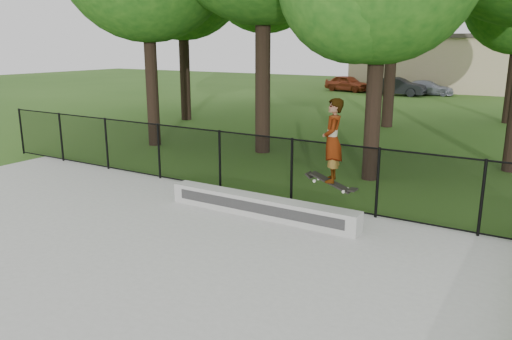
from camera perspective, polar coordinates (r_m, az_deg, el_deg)
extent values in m
cube|color=#A9A9A4|center=(10.54, 0.51, -4.17)|extent=(4.38, 0.40, 0.43)
imported|color=#94371B|center=(39.75, 10.42, 9.72)|extent=(3.86, 2.30, 1.24)
imported|color=black|center=(37.31, 15.86, 9.17)|extent=(3.53, 1.39, 1.28)
imported|color=gray|center=(38.27, 19.03, 8.87)|extent=(3.43, 1.82, 1.04)
cube|color=black|center=(9.60, 8.56, -1.39)|extent=(0.80, 0.23, 0.30)
imported|color=#A7C5DC|center=(9.42, 8.74, 3.35)|extent=(0.56, 0.67, 1.57)
cylinder|color=black|center=(18.15, -25.24, 4.03)|extent=(0.06, 0.06, 1.50)
cylinder|color=black|center=(16.53, -21.38, 3.53)|extent=(0.06, 0.06, 1.50)
cylinder|color=black|center=(15.01, -16.71, 2.91)|extent=(0.06, 0.06, 1.50)
cylinder|color=black|center=(13.61, -11.04, 2.13)|extent=(0.06, 0.06, 1.50)
cylinder|color=black|center=(12.37, -4.16, 1.15)|extent=(0.06, 0.06, 1.50)
cylinder|color=black|center=(11.35, 4.09, -0.05)|extent=(0.06, 0.06, 1.50)
cylinder|color=black|center=(10.62, 13.72, -1.44)|extent=(0.06, 0.06, 1.50)
cylinder|color=black|center=(10.23, 24.42, -2.93)|extent=(0.06, 0.06, 1.50)
cylinder|color=black|center=(12.23, -4.22, 4.44)|extent=(16.00, 0.04, 0.04)
cylinder|color=black|center=(12.55, -4.10, -1.97)|extent=(16.00, 0.04, 0.04)
cube|color=black|center=(12.37, -4.16, 1.15)|extent=(16.00, 0.01, 1.50)
cylinder|color=black|center=(18.37, -11.85, 10.45)|extent=(0.44, 0.44, 4.96)
cylinder|color=black|center=(16.74, 0.78, 11.64)|extent=(0.44, 0.44, 5.68)
cylinder|color=black|center=(13.64, 13.29, 7.53)|extent=(0.44, 0.44, 4.20)
cylinder|color=black|center=(24.47, -8.16, 11.66)|extent=(0.44, 0.44, 5.12)
cylinder|color=black|center=(22.86, 15.09, 11.03)|extent=(0.44, 0.44, 5.02)
cylinder|color=black|center=(30.07, 1.00, 12.81)|extent=(0.44, 0.44, 5.69)
cube|color=tan|center=(42.88, 19.66, 11.31)|extent=(12.00, 6.00, 4.00)
cube|color=#3F3833|center=(42.85, 19.90, 14.17)|extent=(12.40, 6.40, 0.30)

